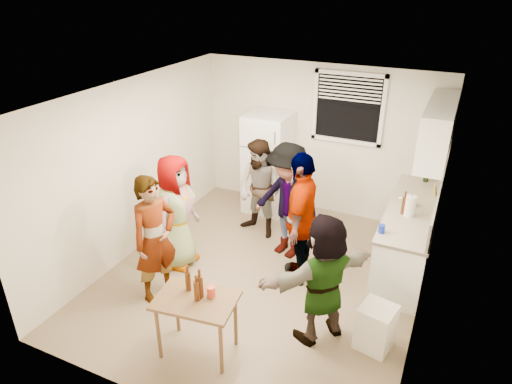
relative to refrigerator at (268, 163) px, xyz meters
The scene contains 23 objects.
room 2.20m from the refrigerator, 68.25° to the right, with size 4.00×4.50×2.50m, color silver, non-canonical shape.
window 1.60m from the refrigerator, 15.38° to the left, with size 1.12×0.10×1.06m, color white, non-canonical shape.
refrigerator is the anchor object (origin of this frame).
counter_lower 2.59m from the refrigerator, 16.59° to the right, with size 0.60×2.20×0.86m, color white.
countertop 2.56m from the refrigerator, 16.59° to the right, with size 0.64×2.22×0.04m, color #C3B299.
backsplash 2.84m from the refrigerator, 14.94° to the right, with size 0.03×2.20×0.36m, color #B4AEA5.
upper_cabinets 2.85m from the refrigerator, 11.61° to the right, with size 0.34×1.60×0.70m, color white.
kettle 2.50m from the refrigerator, 16.28° to the right, with size 0.21×0.18×0.18m, color silver, non-canonical shape.
paper_towel 2.63m from the refrigerator, 22.35° to the right, with size 0.13×0.13×0.28m, color white.
wine_bottle 2.51m from the refrigerator, ahead, with size 0.08×0.08×0.32m, color black.
beer_bottle_counter 2.54m from the refrigerator, 22.53° to the right, with size 0.06×0.06×0.24m, color #47230C.
blue_cup 2.70m from the refrigerator, 35.77° to the right, with size 0.08×0.08×0.11m, color #142ABB.
picture_frame 2.68m from the refrigerator, ahead, with size 0.02×0.17×0.14m, color gold.
trash_bin 3.52m from the refrigerator, 46.47° to the right, with size 0.36×0.36×0.53m, color silver.
serving_table 3.56m from the refrigerator, 78.85° to the right, with size 0.84×0.56×0.71m, color brown, non-canonical shape.
beer_bottle_table 3.42m from the refrigerator, 78.20° to the right, with size 0.07×0.07×0.26m, color #47230C.
red_cup 3.38m from the refrigerator, 76.44° to the right, with size 0.09×0.09×0.12m, color #C73E26.
guest_grey 2.28m from the refrigerator, 102.51° to the right, with size 0.80×1.63×0.52m, color gray.
guest_stripe 2.91m from the refrigerator, 95.82° to the right, with size 0.61×1.66×0.40m, color #141933.
guest_back_left 1.23m from the refrigerator, 74.07° to the right, with size 0.75×1.55×0.59m, color #513727.
guest_back_right 1.68m from the refrigerator, 55.44° to the right, with size 1.11×1.71×0.64m, color #38383C.
guest_black 2.23m from the refrigerator, 54.52° to the right, with size 1.06×1.81×0.44m, color black.
guest_orange 3.27m from the refrigerator, 55.44° to the right, with size 1.43×1.54×0.45m, color #E08A4D.
Camera 1 is at (2.07, -4.66, 3.76)m, focal length 32.00 mm.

